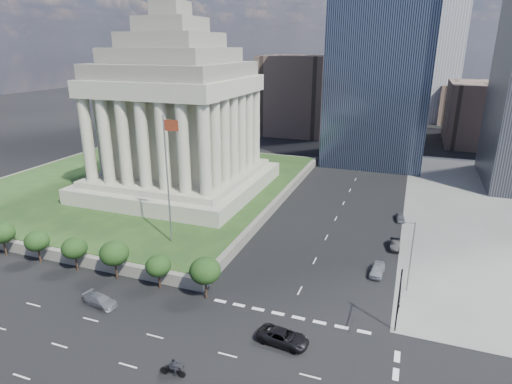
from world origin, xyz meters
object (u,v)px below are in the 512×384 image
at_px(suv_grey, 100,300).
at_px(motorcycle_trail, 173,367).
at_px(war_memorial, 176,97).
at_px(traffic_signal_ne, 399,300).
at_px(street_lamp_north, 410,252).
at_px(pickup_truck, 283,337).
at_px(parked_sedan_mid, 395,244).
at_px(flagpole, 168,173).
at_px(parked_sedan_far, 400,217).
at_px(parked_sedan_near, 377,270).

xyz_separation_m(suv_grey, motorcycle_trail, (14.99, -7.54, 0.33)).
bearing_deg(war_memorial, motorcycle_trail, -61.26).
height_order(traffic_signal_ne, motorcycle_trail, traffic_signal_ne).
height_order(traffic_signal_ne, street_lamp_north, street_lamp_north).
distance_m(pickup_truck, parked_sedan_mid, 30.49).
distance_m(street_lamp_north, parked_sedan_mid, 13.73).
bearing_deg(street_lamp_north, pickup_truck, -127.39).
height_order(flagpole, suv_grey, flagpole).
height_order(pickup_truck, suv_grey, pickup_truck).
bearing_deg(parked_sedan_far, pickup_truck, -111.97).
relative_size(suv_grey, parked_sedan_near, 1.06).
xyz_separation_m(street_lamp_north, parked_sedan_far, (-1.83, 25.27, -5.01)).
xyz_separation_m(flagpole, pickup_truck, (22.84, -15.11, -12.31)).
relative_size(pickup_truck, parked_sedan_mid, 1.35).
relative_size(war_memorial, street_lamp_north, 3.90).
distance_m(war_memorial, pickup_truck, 56.39).
distance_m(war_memorial, parked_sedan_far, 50.06).
xyz_separation_m(flagpole, street_lamp_north, (35.16, 1.00, -7.45)).
relative_size(war_memorial, traffic_signal_ne, 4.88).
bearing_deg(pickup_truck, flagpole, 62.67).
bearing_deg(parked_sedan_mid, flagpole, -161.09).
distance_m(parked_sedan_near, motorcycle_trail, 32.59).
bearing_deg(pickup_truck, war_memorial, 48.00).
bearing_deg(street_lamp_north, parked_sedan_far, 94.14).
relative_size(suv_grey, parked_sedan_mid, 1.12).
height_order(flagpole, parked_sedan_far, flagpole).
bearing_deg(traffic_signal_ne, pickup_truck, -157.29).
bearing_deg(parked_sedan_far, parked_sedan_mid, -99.05).
distance_m(suv_grey, parked_sedan_mid, 45.21).
height_order(war_memorial, flagpole, war_memorial).
height_order(flagpole, parked_sedan_mid, flagpole).
xyz_separation_m(pickup_truck, parked_sedan_far, (10.49, 41.38, -0.15)).
relative_size(traffic_signal_ne, street_lamp_north, 0.80).
bearing_deg(traffic_signal_ne, parked_sedan_near, 102.43).
distance_m(traffic_signal_ne, street_lamp_north, 11.34).
xyz_separation_m(street_lamp_north, suv_grey, (-36.20, -17.08, -4.97)).
xyz_separation_m(war_memorial, suv_grey, (11.13, -40.08, -20.71)).
distance_m(war_memorial, street_lamp_north, 54.92).
bearing_deg(pickup_truck, street_lamp_north, -31.23).
bearing_deg(war_memorial, parked_sedan_far, 2.86).
bearing_deg(parked_sedan_near, motorcycle_trail, -118.30).
height_order(suv_grey, parked_sedan_far, suv_grey).
xyz_separation_m(traffic_signal_ne, street_lamp_north, (0.83, 11.30, 0.41)).
xyz_separation_m(pickup_truck, motorcycle_trail, (-8.90, -8.51, 0.23)).
bearing_deg(flagpole, pickup_truck, -33.49).
xyz_separation_m(suv_grey, parked_sedan_far, (34.37, 42.35, -0.05)).
xyz_separation_m(traffic_signal_ne, parked_sedan_near, (-3.16, 14.34, -4.48)).
relative_size(flagpole, traffic_signal_ne, 2.50).
distance_m(traffic_signal_ne, parked_sedan_mid, 24.39).
bearing_deg(parked_sedan_near, war_memorial, 158.88).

